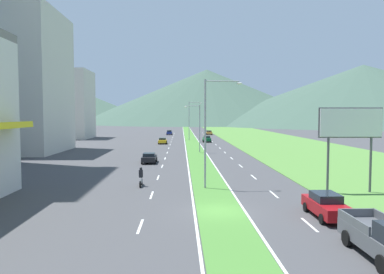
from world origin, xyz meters
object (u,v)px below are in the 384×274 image
object	(u,v)px
street_lamp_mid	(198,125)
car_3	(207,139)
billboard_roadside	(351,127)
car_0	(326,205)
street_lamp_far	(190,118)
car_1	(209,133)
street_lamp_near	(209,126)
car_5	(149,158)
car_2	(163,141)
motorcycle_rider	(141,178)
car_4	(169,132)

from	to	relation	value
street_lamp_mid	car_3	xyz separation A→B (m)	(3.34, 24.77, -4.08)
billboard_roadside	car_0	world-z (taller)	billboard_roadside
billboard_roadside	car_3	world-z (taller)	billboard_roadside
street_lamp_far	car_3	bearing A→B (deg)	-58.56
car_1	street_lamp_near	bearing A→B (deg)	-4.42
street_lamp_mid	street_lamp_far	world-z (taller)	street_lamp_far
car_1	car_5	world-z (taller)	car_1
car_0	car_2	world-z (taller)	car_0
car_0	car_1	size ratio (longest dim) A/B	1.02
car_2	car_5	bearing A→B (deg)	179.74
car_3	car_5	distance (m)	39.57
billboard_roadside	motorcycle_rider	distance (m)	18.96
motorcycle_rider	billboard_roadside	bearing A→B (deg)	-100.98
car_3	car_5	world-z (taller)	car_3
billboard_roadside	street_lamp_near	bearing A→B (deg)	169.03
street_lamp_mid	billboard_roadside	distance (m)	35.13
street_lamp_near	street_lamp_far	xyz separation A→B (m)	(-0.07, 62.01, 0.12)
billboard_roadside	street_lamp_mid	bearing A→B (deg)	108.78
car_1	car_4	size ratio (longest dim) A/B	0.95
billboard_roadside	car_4	size ratio (longest dim) A/B	1.53
car_2	car_3	world-z (taller)	car_3
street_lamp_far	car_1	bearing A→B (deg)	75.48
car_3	billboard_roadside	bearing A→B (deg)	7.82
motorcycle_rider	car_4	bearing A→B (deg)	0.12
billboard_roadside	motorcycle_rider	world-z (taller)	billboard_roadside
billboard_roadside	car_1	xyz separation A→B (m)	(-4.87, 91.00, -4.86)
street_lamp_near	car_2	size ratio (longest dim) A/B	2.43
street_lamp_mid	billboard_roadside	world-z (taller)	street_lamp_mid
car_0	car_2	bearing A→B (deg)	-167.22
street_lamp_far	car_5	distance (m)	45.17
car_0	car_5	xyz separation A→B (m)	(-13.80, 27.07, -0.07)
car_1	car_4	xyz separation A→B (m)	(-13.30, 0.25, 0.03)
street_lamp_near	street_lamp_mid	size ratio (longest dim) A/B	1.17
street_lamp_mid	motorcycle_rider	bearing A→B (deg)	-102.66
billboard_roadside	car_5	world-z (taller)	billboard_roadside
street_lamp_mid	car_5	xyz separation A→B (m)	(-7.34, -13.34, -4.13)
street_lamp_near	street_lamp_far	bearing A→B (deg)	90.06
street_lamp_far	motorcycle_rider	xyz separation A→B (m)	(-6.20, -60.79, -5.03)
street_lamp_near	car_4	size ratio (longest dim) A/B	2.07
billboard_roadside	motorcycle_rider	size ratio (longest dim) A/B	3.64
billboard_roadside	car_1	size ratio (longest dim) A/B	1.61
street_lamp_near	car_2	distance (m)	51.47
billboard_roadside	motorcycle_rider	xyz separation A→B (m)	(-17.99, 3.49, -4.85)
car_4	motorcycle_rider	size ratio (longest dim) A/B	2.37
street_lamp_near	motorcycle_rider	world-z (taller)	street_lamp_near
car_4	street_lamp_near	bearing A→B (deg)	-175.86
street_lamp_mid	car_4	xyz separation A→B (m)	(-6.86, 58.00, -4.09)
street_lamp_far	car_0	world-z (taller)	street_lamp_far
car_1	car_3	distance (m)	33.12
street_lamp_near	street_lamp_far	size ratio (longest dim) A/B	0.98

